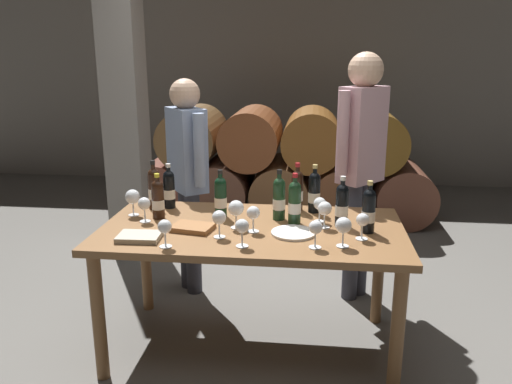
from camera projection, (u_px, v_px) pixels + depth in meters
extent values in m
plane|color=#66635E|center=(252.00, 346.00, 3.08)|extent=(14.00, 14.00, 0.00)
cube|color=gray|center=(290.00, 76.00, 6.73)|extent=(10.00, 0.24, 2.80)
cylinder|color=brown|center=(167.00, 184.00, 5.63)|extent=(0.60, 0.90, 0.60)
cylinder|color=brown|center=(223.00, 186.00, 5.56)|extent=(0.60, 0.90, 0.60)
cylinder|color=brown|center=(281.00, 188.00, 5.49)|extent=(0.60, 0.90, 0.60)
cylinder|color=brown|center=(340.00, 190.00, 5.42)|extent=(0.60, 0.90, 0.60)
cylinder|color=brown|center=(401.00, 191.00, 5.35)|extent=(0.60, 0.90, 0.60)
cylinder|color=brown|center=(193.00, 136.00, 5.45)|extent=(0.60, 0.90, 0.60)
cylinder|color=brown|center=(252.00, 137.00, 5.38)|extent=(0.60, 0.90, 0.60)
cylinder|color=brown|center=(312.00, 138.00, 5.31)|extent=(0.60, 0.90, 0.60)
cylinder|color=brown|center=(374.00, 139.00, 5.24)|extent=(0.60, 0.90, 0.60)
cube|color=gray|center=(125.00, 101.00, 4.41)|extent=(0.32, 0.32, 2.60)
cube|color=brown|center=(252.00, 230.00, 2.88)|extent=(1.70, 0.90, 0.04)
cylinder|color=brown|center=(99.00, 318.00, 2.69)|extent=(0.07, 0.07, 0.72)
cylinder|color=brown|center=(397.00, 335.00, 2.53)|extent=(0.07, 0.07, 0.72)
cylinder|color=brown|center=(146.00, 260.00, 3.44)|extent=(0.07, 0.07, 0.72)
cylinder|color=brown|center=(379.00, 270.00, 3.27)|extent=(0.07, 0.07, 0.72)
cylinder|color=#19381E|center=(295.00, 206.00, 2.91)|extent=(0.07, 0.07, 0.21)
sphere|color=#19381E|center=(295.00, 188.00, 2.89)|extent=(0.07, 0.07, 0.07)
cylinder|color=#19381E|center=(295.00, 183.00, 2.88)|extent=(0.03, 0.03, 0.06)
cylinder|color=#B21E23|center=(295.00, 175.00, 2.87)|extent=(0.03, 0.03, 0.02)
cylinder|color=silver|center=(295.00, 208.00, 2.92)|extent=(0.07, 0.07, 0.06)
cylinder|color=black|center=(297.00, 194.00, 3.16)|extent=(0.07, 0.07, 0.21)
sphere|color=black|center=(297.00, 176.00, 3.13)|extent=(0.07, 0.07, 0.07)
cylinder|color=black|center=(298.00, 172.00, 3.12)|extent=(0.03, 0.03, 0.07)
cylinder|color=#B21E23|center=(298.00, 165.00, 3.11)|extent=(0.03, 0.03, 0.02)
cylinder|color=silver|center=(297.00, 195.00, 3.16)|extent=(0.07, 0.07, 0.06)
cylinder|color=black|center=(368.00, 215.00, 2.77)|extent=(0.07, 0.07, 0.20)
sphere|color=black|center=(369.00, 195.00, 2.74)|extent=(0.07, 0.07, 0.07)
cylinder|color=black|center=(370.00, 191.00, 2.73)|extent=(0.03, 0.03, 0.06)
cylinder|color=tan|center=(370.00, 183.00, 2.72)|extent=(0.03, 0.03, 0.02)
cylinder|color=silver|center=(368.00, 216.00, 2.77)|extent=(0.07, 0.07, 0.06)
cylinder|color=black|center=(221.00, 201.00, 3.03)|extent=(0.07, 0.07, 0.20)
sphere|color=black|center=(220.00, 183.00, 3.00)|extent=(0.07, 0.07, 0.07)
cylinder|color=black|center=(220.00, 179.00, 3.00)|extent=(0.03, 0.03, 0.06)
cylinder|color=black|center=(220.00, 172.00, 2.98)|extent=(0.03, 0.03, 0.02)
cylinder|color=silver|center=(221.00, 202.00, 3.03)|extent=(0.07, 0.07, 0.06)
cylinder|color=black|center=(342.00, 209.00, 2.87)|extent=(0.07, 0.07, 0.20)
sphere|color=black|center=(343.00, 190.00, 2.85)|extent=(0.07, 0.07, 0.07)
cylinder|color=black|center=(343.00, 186.00, 2.84)|extent=(0.03, 0.03, 0.06)
cylinder|color=silver|center=(343.00, 178.00, 2.83)|extent=(0.03, 0.03, 0.02)
cylinder|color=silver|center=(342.00, 210.00, 2.88)|extent=(0.07, 0.07, 0.06)
cylinder|color=black|center=(158.00, 203.00, 3.01)|extent=(0.07, 0.07, 0.19)
sphere|color=black|center=(157.00, 186.00, 2.98)|extent=(0.07, 0.07, 0.07)
cylinder|color=black|center=(157.00, 182.00, 2.97)|extent=(0.03, 0.03, 0.06)
cylinder|color=gold|center=(157.00, 175.00, 2.96)|extent=(0.03, 0.03, 0.02)
cylinder|color=silver|center=(158.00, 204.00, 3.01)|extent=(0.07, 0.07, 0.06)
cylinder|color=black|center=(314.00, 196.00, 3.12)|extent=(0.07, 0.07, 0.21)
sphere|color=black|center=(315.00, 178.00, 3.09)|extent=(0.07, 0.07, 0.07)
cylinder|color=black|center=(315.00, 174.00, 3.08)|extent=(0.03, 0.03, 0.07)
cylinder|color=tan|center=(315.00, 167.00, 3.07)|extent=(0.03, 0.03, 0.02)
cylinder|color=silver|center=(314.00, 197.00, 3.12)|extent=(0.07, 0.07, 0.06)
cylinder|color=black|center=(169.00, 192.00, 3.21)|extent=(0.07, 0.07, 0.20)
sphere|color=black|center=(169.00, 176.00, 3.18)|extent=(0.07, 0.07, 0.07)
cylinder|color=black|center=(168.00, 172.00, 3.18)|extent=(0.03, 0.03, 0.06)
cylinder|color=silver|center=(168.00, 165.00, 3.16)|extent=(0.03, 0.03, 0.02)
cylinder|color=silver|center=(169.00, 194.00, 3.21)|extent=(0.07, 0.07, 0.06)
cylinder|color=black|center=(154.00, 192.00, 3.19)|extent=(0.07, 0.07, 0.22)
sphere|color=black|center=(153.00, 174.00, 3.16)|extent=(0.07, 0.07, 0.07)
cylinder|color=black|center=(153.00, 170.00, 3.15)|extent=(0.03, 0.03, 0.07)
cylinder|color=black|center=(153.00, 162.00, 3.14)|extent=(0.03, 0.03, 0.02)
cylinder|color=silver|center=(154.00, 194.00, 3.19)|extent=(0.07, 0.07, 0.06)
cylinder|color=#19381E|center=(279.00, 202.00, 2.98)|extent=(0.07, 0.07, 0.21)
sphere|color=#19381E|center=(279.00, 184.00, 2.95)|extent=(0.07, 0.07, 0.07)
cylinder|color=#19381E|center=(279.00, 179.00, 2.95)|extent=(0.03, 0.03, 0.07)
cylinder|color=black|center=(279.00, 172.00, 2.94)|extent=(0.03, 0.03, 0.02)
cylinder|color=silver|center=(279.00, 204.00, 2.99)|extent=(0.07, 0.07, 0.06)
cylinder|color=white|center=(315.00, 247.00, 2.57)|extent=(0.06, 0.06, 0.00)
cylinder|color=white|center=(315.00, 240.00, 2.56)|extent=(0.01, 0.01, 0.07)
sphere|color=white|center=(316.00, 227.00, 2.54)|extent=(0.07, 0.07, 0.07)
cylinder|color=white|center=(242.00, 246.00, 2.59)|extent=(0.06, 0.06, 0.00)
cylinder|color=white|center=(242.00, 239.00, 2.58)|extent=(0.01, 0.01, 0.07)
sphere|color=white|center=(242.00, 226.00, 2.56)|extent=(0.07, 0.07, 0.07)
cylinder|color=white|center=(236.00, 228.00, 2.86)|extent=(0.06, 0.06, 0.00)
cylinder|color=white|center=(236.00, 221.00, 2.85)|extent=(0.01, 0.01, 0.07)
sphere|color=white|center=(236.00, 208.00, 2.83)|extent=(0.09, 0.09, 0.09)
cylinder|color=white|center=(319.00, 222.00, 2.96)|extent=(0.06, 0.06, 0.00)
cylinder|color=white|center=(319.00, 215.00, 2.95)|extent=(0.01, 0.01, 0.07)
sphere|color=white|center=(320.00, 204.00, 2.93)|extent=(0.07, 0.07, 0.07)
cylinder|color=white|center=(362.00, 239.00, 2.69)|extent=(0.06, 0.06, 0.00)
cylinder|color=white|center=(362.00, 232.00, 2.68)|extent=(0.01, 0.01, 0.07)
sphere|color=white|center=(363.00, 220.00, 2.66)|extent=(0.07, 0.07, 0.07)
cylinder|color=white|center=(253.00, 231.00, 2.80)|extent=(0.06, 0.06, 0.00)
cylinder|color=white|center=(253.00, 225.00, 2.79)|extent=(0.01, 0.01, 0.07)
sphere|color=white|center=(253.00, 213.00, 2.77)|extent=(0.07, 0.07, 0.07)
cylinder|color=white|center=(145.00, 221.00, 2.97)|extent=(0.06, 0.06, 0.00)
cylinder|color=white|center=(145.00, 215.00, 2.95)|extent=(0.01, 0.01, 0.07)
sphere|color=white|center=(144.00, 203.00, 2.94)|extent=(0.07, 0.07, 0.07)
cylinder|color=white|center=(166.00, 247.00, 2.58)|extent=(0.06, 0.06, 0.00)
cylinder|color=white|center=(165.00, 239.00, 2.57)|extent=(0.01, 0.01, 0.07)
sphere|color=white|center=(165.00, 226.00, 2.55)|extent=(0.07, 0.07, 0.07)
cylinder|color=white|center=(342.00, 246.00, 2.59)|extent=(0.06, 0.06, 0.00)
cylinder|color=white|center=(343.00, 239.00, 2.58)|extent=(0.01, 0.01, 0.07)
sphere|color=white|center=(343.00, 225.00, 2.56)|extent=(0.08, 0.08, 0.08)
cylinder|color=white|center=(220.00, 237.00, 2.72)|extent=(0.06, 0.06, 0.00)
cylinder|color=white|center=(219.00, 230.00, 2.71)|extent=(0.01, 0.01, 0.07)
sphere|color=white|center=(219.00, 217.00, 2.69)|extent=(0.08, 0.08, 0.08)
cylinder|color=white|center=(134.00, 215.00, 3.08)|extent=(0.06, 0.06, 0.00)
cylinder|color=white|center=(133.00, 209.00, 3.07)|extent=(0.01, 0.01, 0.07)
sphere|color=white|center=(133.00, 197.00, 3.05)|extent=(0.09, 0.09, 0.09)
cylinder|color=white|center=(324.00, 227.00, 2.87)|extent=(0.06, 0.06, 0.00)
cylinder|color=white|center=(324.00, 221.00, 2.85)|extent=(0.01, 0.01, 0.07)
sphere|color=white|center=(325.00, 208.00, 2.84)|extent=(0.08, 0.08, 0.08)
cube|color=#B2A893|center=(139.00, 237.00, 2.68)|extent=(0.23, 0.17, 0.03)
cube|color=#936038|center=(193.00, 227.00, 2.83)|extent=(0.25, 0.20, 0.03)
cylinder|color=white|center=(293.00, 233.00, 2.76)|extent=(0.24, 0.24, 0.01)
cylinder|color=#383842|center=(361.00, 238.00, 3.65)|extent=(0.11, 0.11, 0.85)
cylinder|color=#383842|center=(352.00, 242.00, 3.58)|extent=(0.11, 0.11, 0.85)
cube|color=#CC9EA8|center=(362.00, 135.00, 3.41)|extent=(0.35, 0.36, 0.64)
cylinder|color=#CC9EA8|center=(381.00, 127.00, 3.54)|extent=(0.08, 0.08, 0.54)
cylinder|color=#CC9EA8|center=(343.00, 134.00, 3.27)|extent=(0.08, 0.08, 0.54)
sphere|color=tan|center=(366.00, 70.00, 3.30)|extent=(0.23, 0.23, 0.23)
cylinder|color=#383842|center=(187.00, 238.00, 3.77)|extent=(0.11, 0.11, 0.77)
cylinder|color=#383842|center=(193.00, 243.00, 3.68)|extent=(0.11, 0.11, 0.77)
cube|color=#8499BC|center=(187.00, 150.00, 3.55)|extent=(0.34, 0.36, 0.58)
cylinder|color=#8499BC|center=(175.00, 141.00, 3.71)|extent=(0.08, 0.08, 0.49)
cylinder|color=#8499BC|center=(199.00, 150.00, 3.37)|extent=(0.08, 0.08, 0.49)
sphere|color=tan|center=(185.00, 94.00, 3.45)|extent=(0.21, 0.21, 0.21)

